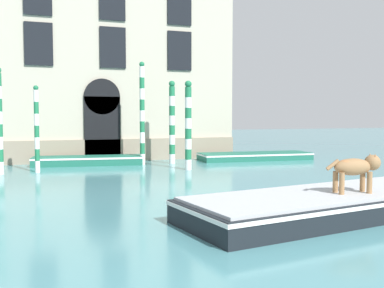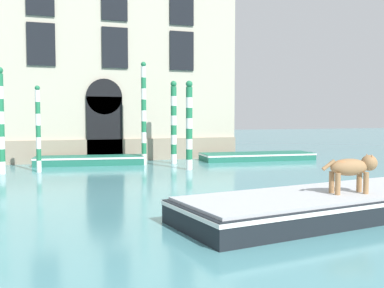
# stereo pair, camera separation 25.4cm
# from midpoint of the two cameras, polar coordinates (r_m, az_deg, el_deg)

# --- Properties ---
(palazzo_left) EXTENTS (12.40, 6.13, 12.41)m
(palazzo_left) POSITION_cam_midpoint_polar(r_m,az_deg,el_deg) (25.02, -10.59, 12.80)
(palazzo_left) COLOR #BCB29E
(palazzo_left) RESTS_ON ground_plane
(boat_foreground) EXTENTS (7.58, 3.44, 0.54)m
(boat_foreground) POSITION_cam_midpoint_polar(r_m,az_deg,el_deg) (10.54, 18.19, -7.07)
(boat_foreground) COLOR black
(boat_foreground) RESTS_ON ground_plane
(dog_on_deck) EXTENTS (1.27, 0.48, 0.85)m
(dog_on_deck) POSITION_cam_midpoint_polar(r_m,az_deg,el_deg) (10.31, 20.42, -2.84)
(dog_on_deck) COLOR #997047
(dog_on_deck) RESTS_ON boat_foreground
(boat_moored_near_palazzo) EXTENTS (4.89, 1.98, 0.39)m
(boat_moored_near_palazzo) POSITION_cam_midpoint_polar(r_m,az_deg,el_deg) (20.48, -12.51, -2.01)
(boat_moored_near_palazzo) COLOR #1E6651
(boat_moored_near_palazzo) RESTS_ON ground_plane
(boat_moored_far) EXTENTS (5.66, 2.15, 0.35)m
(boat_moored_far) POSITION_cam_midpoint_polar(r_m,az_deg,el_deg) (22.39, 8.58, -1.53)
(boat_moored_far) COLOR #1E6651
(boat_moored_far) RESTS_ON ground_plane
(mooring_pole_0) EXTENTS (0.28, 0.28, 3.76)m
(mooring_pole_0) POSITION_cam_midpoint_polar(r_m,az_deg,el_deg) (20.39, -1.99, 2.82)
(mooring_pole_0) COLOR white
(mooring_pole_0) RESTS_ON ground_plane
(mooring_pole_1) EXTENTS (0.27, 0.27, 3.59)m
(mooring_pole_1) POSITION_cam_midpoint_polar(r_m,az_deg,el_deg) (18.09, 0.04, 2.44)
(mooring_pole_1) COLOR white
(mooring_pole_1) RESTS_ON ground_plane
(mooring_pole_2) EXTENTS (0.23, 0.23, 4.56)m
(mooring_pole_2) POSITION_cam_midpoint_polar(r_m,az_deg,el_deg) (20.08, -5.79, 3.93)
(mooring_pole_2) COLOR white
(mooring_pole_2) RESTS_ON ground_plane
(mooring_pole_3) EXTENTS (0.19, 0.19, 3.35)m
(mooring_pole_3) POSITION_cam_midpoint_polar(r_m,az_deg,el_deg) (18.28, -18.57, 1.86)
(mooring_pole_3) COLOR white
(mooring_pole_3) RESTS_ON ground_plane
(mooring_pole_4) EXTENTS (0.27, 0.27, 4.00)m
(mooring_pole_4) POSITION_cam_midpoint_polar(r_m,az_deg,el_deg) (18.21, -22.76, 2.80)
(mooring_pole_4) COLOR white
(mooring_pole_4) RESTS_ON ground_plane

